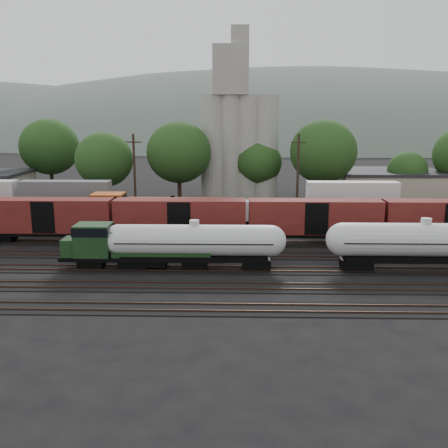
{
  "coord_description": "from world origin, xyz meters",
  "views": [
    {
      "loc": [
        3.01,
        -51.03,
        14.51
      ],
      "look_at": [
        1.7,
        2.0,
        3.0
      ],
      "focal_mm": 40.0,
      "sensor_mm": 36.0,
      "label": 1
    }
  ],
  "objects_px": {
    "grain_silo": "(238,135)",
    "green_locomotive": "(134,245)",
    "tank_car_a": "(195,242)",
    "orange_locomotive": "(147,212)"
  },
  "relations": [
    {
      "from": "tank_car_a",
      "to": "green_locomotive",
      "type": "bearing_deg",
      "value": -180.0
    },
    {
      "from": "orange_locomotive",
      "to": "tank_car_a",
      "type": "bearing_deg",
      "value": -64.27
    },
    {
      "from": "green_locomotive",
      "to": "orange_locomotive",
      "type": "distance_m",
      "value": 15.07
    },
    {
      "from": "grain_silo",
      "to": "green_locomotive",
      "type": "bearing_deg",
      "value": -103.82
    },
    {
      "from": "orange_locomotive",
      "to": "grain_silo",
      "type": "bearing_deg",
      "value": 66.23
    },
    {
      "from": "orange_locomotive",
      "to": "green_locomotive",
      "type": "bearing_deg",
      "value": -84.78
    },
    {
      "from": "tank_car_a",
      "to": "grain_silo",
      "type": "xyz_separation_m",
      "value": [
        4.22,
        41.0,
        8.54
      ]
    },
    {
      "from": "tank_car_a",
      "to": "grain_silo",
      "type": "distance_m",
      "value": 42.09
    },
    {
      "from": "green_locomotive",
      "to": "tank_car_a",
      "type": "xyz_separation_m",
      "value": [
        5.86,
        0.0,
        0.33
      ]
    },
    {
      "from": "tank_car_a",
      "to": "orange_locomotive",
      "type": "distance_m",
      "value": 16.65
    }
  ]
}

